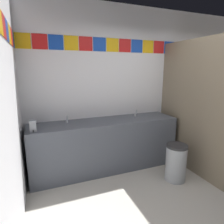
# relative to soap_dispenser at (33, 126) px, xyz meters

# --- Properties ---
(ground_plane) EXTENTS (9.48, 9.48, 0.00)m
(ground_plane) POSITION_rel_soap_dispenser_xyz_m (1.99, -1.26, -0.96)
(ground_plane) COLOR #B2ADA3
(wall_back) EXTENTS (4.31, 0.09, 2.84)m
(wall_back) POSITION_rel_soap_dispenser_xyz_m (1.99, 0.52, 0.47)
(wall_back) COLOR silver
(wall_back) RESTS_ON ground_plane
(vanity_counter) EXTENTS (2.52, 0.60, 0.88)m
(vanity_counter) POSITION_rel_soap_dispenser_xyz_m (1.14, 0.18, -0.51)
(vanity_counter) COLOR #4C515B
(vanity_counter) RESTS_ON ground_plane
(faucet_left) EXTENTS (0.04, 0.10, 0.14)m
(faucet_left) POSITION_rel_soap_dispenser_xyz_m (0.51, 0.27, -0.03)
(faucet_left) COLOR silver
(faucet_left) RESTS_ON vanity_counter
(faucet_right) EXTENTS (0.04, 0.10, 0.14)m
(faucet_right) POSITION_rel_soap_dispenser_xyz_m (1.77, 0.27, -0.03)
(faucet_right) COLOR silver
(faucet_right) RESTS_ON vanity_counter
(soap_dispenser) EXTENTS (0.09, 0.09, 0.16)m
(soap_dispenser) POSITION_rel_soap_dispenser_xyz_m (0.00, 0.00, 0.00)
(soap_dispenser) COLOR gray
(soap_dispenser) RESTS_ON vanity_counter
(stall_divider) EXTENTS (0.92, 1.59, 2.21)m
(stall_divider) POSITION_rel_soap_dispenser_xyz_m (2.66, -0.58, 0.15)
(stall_divider) COLOR #726651
(stall_divider) RESTS_ON ground_plane
(toilet) EXTENTS (0.39, 0.49, 0.74)m
(toilet) POSITION_rel_soap_dispenser_xyz_m (3.03, -0.01, -0.65)
(toilet) COLOR white
(toilet) RESTS_ON ground_plane
(trash_bin) EXTENTS (0.33, 0.33, 0.59)m
(trash_bin) POSITION_rel_soap_dispenser_xyz_m (2.05, -0.58, -0.66)
(trash_bin) COLOR #999EA3
(trash_bin) RESTS_ON ground_plane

